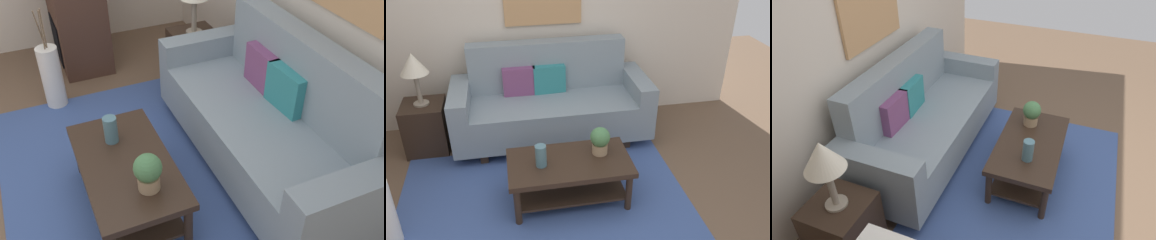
{
  "view_description": "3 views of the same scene",
  "coord_description": "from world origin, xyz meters",
  "views": [
    {
      "loc": [
        2.39,
        0.03,
        2.39
      ],
      "look_at": [
        0.04,
        1.06,
        0.47
      ],
      "focal_mm": 40.08,
      "sensor_mm": 36.0,
      "label": 1
    },
    {
      "loc": [
        -0.23,
        -2.39,
        2.51
      ],
      "look_at": [
        0.41,
        0.96,
        0.56
      ],
      "focal_mm": 37.32,
      "sensor_mm": 36.0,
      "label": 2
    },
    {
      "loc": [
        -2.39,
        0.13,
        2.48
      ],
      "look_at": [
        0.15,
        1.13,
        0.58
      ],
      "focal_mm": 32.12,
      "sensor_mm": 36.0,
      "label": 3
    }
  ],
  "objects": [
    {
      "name": "area_rug",
      "position": [
        0.0,
        0.5,
        0.01
      ],
      "size": [
        2.67,
        1.77,
        0.01
      ],
      "primitive_type": "cube",
      "color": "#3D5693",
      "rests_on": "ground_plane"
    },
    {
      "name": "throw_pillow_plum",
      "position": [
        -0.11,
        1.73,
        0.68
      ],
      "size": [
        0.36,
        0.13,
        0.32
      ],
      "primitive_type": "cube",
      "rotation": [
        0.0,
        0.0,
        -0.02
      ],
      "color": "#7A4270",
      "rests_on": "couch"
    },
    {
      "name": "wall_back",
      "position": [
        0.0,
        2.14,
        1.35
      ],
      "size": [
        5.27,
        0.1,
        2.7
      ],
      "primitive_type": "cube",
      "color": "beige",
      "rests_on": "ground_plane"
    },
    {
      "name": "table_lamp",
      "position": [
        -1.15,
        1.6,
        0.99
      ],
      "size": [
        0.28,
        0.28,
        0.57
      ],
      "color": "gray",
      "rests_on": "side_table"
    },
    {
      "name": "potted_plant_tabletop",
      "position": [
        0.54,
        0.55,
        0.57
      ],
      "size": [
        0.18,
        0.18,
        0.26
      ],
      "color": "tan",
      "rests_on": "coffee_table"
    },
    {
      "name": "throw_pillow_teal",
      "position": [
        0.23,
        1.73,
        0.68
      ],
      "size": [
        0.37,
        0.14,
        0.32
      ],
      "primitive_type": "cube",
      "rotation": [
        0.0,
        0.0,
        0.06
      ],
      "color": "teal",
      "rests_on": "couch"
    },
    {
      "name": "side_table",
      "position": [
        -1.15,
        1.6,
        0.28
      ],
      "size": [
        0.44,
        0.44,
        0.56
      ],
      "primitive_type": "cube",
      "color": "#332319",
      "rests_on": "ground_plane"
    },
    {
      "name": "coffee_table",
      "position": [
        0.24,
        0.48,
        0.31
      ],
      "size": [
        1.1,
        0.6,
        0.43
      ],
      "color": "#332319",
      "rests_on": "ground_plane"
    },
    {
      "name": "tabletop_vase",
      "position": [
        -0.01,
        0.45,
        0.53
      ],
      "size": [
        0.1,
        0.1,
        0.2
      ],
      "primitive_type": "cylinder",
      "color": "slate",
      "rests_on": "coffee_table"
    },
    {
      "name": "couch",
      "position": [
        0.23,
        1.61,
        0.43
      ],
      "size": [
        2.16,
        0.84,
        1.08
      ],
      "color": "gray",
      "rests_on": "ground_plane"
    },
    {
      "name": "ground_plane",
      "position": [
        0.0,
        0.0,
        0.0
      ],
      "size": [
        9.27,
        9.27,
        0.0
      ],
      "primitive_type": "plane",
      "color": "brown"
    }
  ]
}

